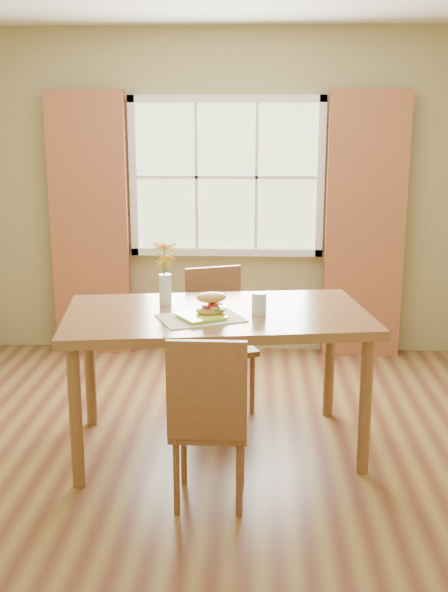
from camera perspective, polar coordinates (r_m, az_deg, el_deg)
room at (r=4.00m, az=-0.97°, el=5.76°), size 4.24×3.84×2.74m
window at (r=5.84m, az=0.21°, el=9.76°), size 1.62×0.06×1.32m
curtain_left at (r=5.95m, az=-11.02°, el=5.71°), size 0.65×0.08×2.20m
curtain_right at (r=5.85m, az=11.53°, el=5.56°), size 0.65×0.08×2.20m
dining_table at (r=4.07m, az=-0.60°, el=-2.49°), size 1.88×1.23×0.86m
chair_near at (r=3.50m, az=-1.27°, el=-9.76°), size 0.39×0.39×0.93m
chair_far at (r=4.81m, az=-0.49°, el=-2.92°), size 0.52×0.52×0.96m
placemat at (r=3.89m, az=-1.95°, el=-1.84°), size 0.55×0.49×0.01m
plate at (r=3.88m, az=-1.88°, el=-1.76°), size 0.32×0.32×0.01m
croissant_sandwich at (r=3.90m, az=-1.05°, el=-0.65°), size 0.20×0.16×0.13m
water_glass at (r=3.98m, az=2.90°, el=-0.67°), size 0.08×0.08×0.13m
flower_vase at (r=4.17m, az=-4.90°, el=2.40°), size 0.16×0.16×0.39m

